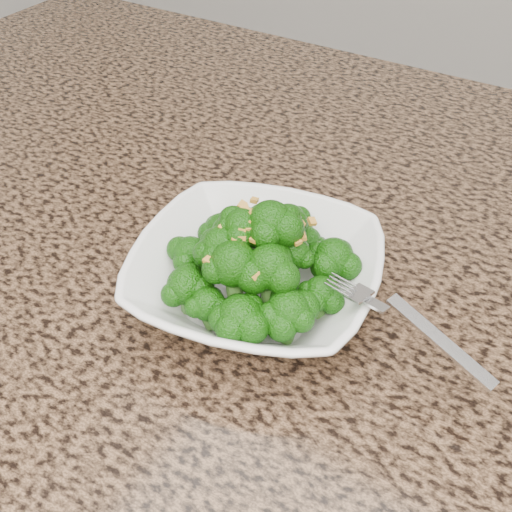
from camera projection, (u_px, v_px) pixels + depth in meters
The scene contains 5 objects.
granite_counter at pixel (330, 305), 0.60m from camera, with size 1.64×1.04×0.03m, color brown.
bowl at pixel (256, 276), 0.57m from camera, with size 0.22×0.22×0.05m, color white.
broccoli_pile at pixel (256, 223), 0.53m from camera, with size 0.19×0.19×0.07m, color #155309, non-canonical shape.
garlic_topping at pixel (256, 186), 0.51m from camera, with size 0.11×0.11×0.01m, color gold, non-canonical shape.
fork at pixel (381, 307), 0.49m from camera, with size 0.16×0.03×0.01m, color silver, non-canonical shape.
Camera 1 is at (0.17, -0.10, 1.31)m, focal length 45.00 mm.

